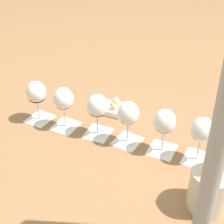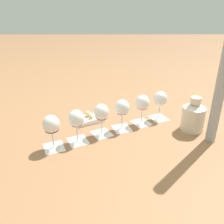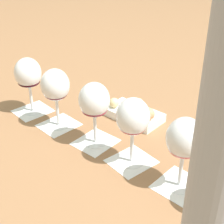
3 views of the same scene
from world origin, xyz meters
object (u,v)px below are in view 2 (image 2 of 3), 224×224
(umbrella_pole, at_px, (224,70))
(snack_dish, at_px, (90,118))
(wine_glass_2, at_px, (122,109))
(wine_glass_0, at_px, (160,100))
(wine_glass_3, at_px, (102,114))
(ceramic_vase, at_px, (193,116))
(wine_glass_4, at_px, (77,120))
(wine_glass_1, at_px, (142,104))
(wine_glass_5, at_px, (51,126))

(umbrella_pole, bearing_deg, snack_dish, -18.81)
(wine_glass_2, distance_m, umbrella_pole, 0.51)
(wine_glass_0, bearing_deg, snack_dish, 5.17)
(wine_glass_3, distance_m, ceramic_vase, 0.48)
(wine_glass_0, xyz_separation_m, wine_glass_4, (0.44, 0.25, -0.00))
(ceramic_vase, distance_m, snack_dish, 0.56)
(wine_glass_0, xyz_separation_m, umbrella_pole, (-0.21, 0.24, 0.24))
(wine_glass_0, relative_size, wine_glass_2, 1.00)
(umbrella_pole, bearing_deg, wine_glass_4, 0.38)
(wine_glass_1, bearing_deg, umbrella_pole, 149.88)
(wine_glass_0, relative_size, wine_glass_5, 1.00)
(wine_glass_1, xyz_separation_m, ceramic_vase, (-0.26, 0.08, -0.04))
(wine_glass_5, bearing_deg, ceramic_vase, -166.54)
(wine_glass_5, bearing_deg, snack_dish, -119.09)
(wine_glass_4, bearing_deg, wine_glass_0, -150.76)
(wine_glass_2, relative_size, ceramic_vase, 0.89)
(wine_glass_2, xyz_separation_m, umbrella_pole, (-0.43, 0.12, 0.24))
(wine_glass_0, bearing_deg, umbrella_pole, 130.59)
(ceramic_vase, bearing_deg, umbrella_pole, 118.95)
(ceramic_vase, bearing_deg, wine_glass_2, -2.10)
(wine_glass_3, xyz_separation_m, wine_glass_4, (0.12, 0.07, -0.00))
(wine_glass_5, bearing_deg, wine_glass_3, -150.47)
(wine_glass_0, distance_m, ceramic_vase, 0.21)
(wine_glass_1, distance_m, wine_glass_4, 0.38)
(wine_glass_4, height_order, ceramic_vase, ceramic_vase)
(wine_glass_3, distance_m, umbrella_pole, 0.59)
(wine_glass_1, bearing_deg, wine_glass_5, 29.00)
(ceramic_vase, xyz_separation_m, umbrella_pole, (-0.06, 0.11, 0.27))
(wine_glass_1, bearing_deg, ceramic_vase, 163.43)
(wine_glass_5, relative_size, snack_dish, 0.89)
(wine_glass_0, xyz_separation_m, snack_dish, (0.40, 0.04, -0.10))
(wine_glass_4, bearing_deg, ceramic_vase, -169.31)
(wine_glass_2, distance_m, wine_glass_4, 0.25)
(wine_glass_4, xyz_separation_m, ceramic_vase, (-0.59, -0.11, -0.04))
(wine_glass_3, height_order, snack_dish, wine_glass_3)
(wine_glass_5, height_order, umbrella_pole, umbrella_pole)
(wine_glass_4, bearing_deg, wine_glass_1, -150.56)
(ceramic_vase, xyz_separation_m, snack_dish, (0.55, -0.10, -0.06))
(wine_glass_0, bearing_deg, wine_glass_5, 28.93)
(ceramic_vase, bearing_deg, wine_glass_4, 10.69)
(wine_glass_1, relative_size, wine_glass_5, 1.00)
(wine_glass_0, xyz_separation_m, wine_glass_5, (0.55, 0.30, 0.00))
(wine_glass_2, distance_m, wine_glass_3, 0.12)
(snack_dish, relative_size, umbrella_pole, 0.26)
(snack_dish, bearing_deg, umbrella_pole, 161.19)
(wine_glass_2, distance_m, snack_dish, 0.22)
(wine_glass_4, distance_m, wine_glass_5, 0.12)
(ceramic_vase, bearing_deg, wine_glass_3, 5.00)
(wine_glass_5, xyz_separation_m, umbrella_pole, (-0.76, -0.06, 0.24))
(wine_glass_2, xyz_separation_m, wine_glass_5, (0.33, 0.18, 0.00))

